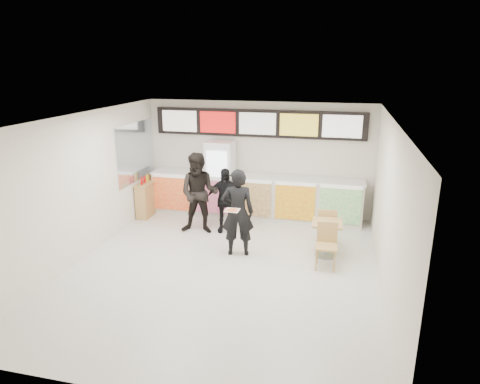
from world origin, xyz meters
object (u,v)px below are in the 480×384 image
(drinks_fridge, at_px, (220,178))
(customer_main, at_px, (238,213))
(service_counter, at_px, (255,196))
(cafe_table, at_px, (327,233))
(customer_mid, at_px, (225,200))
(condiment_ledge, at_px, (147,199))
(customer_left, at_px, (199,194))

(drinks_fridge, xyz_separation_m, customer_main, (1.04, -2.34, -0.06))
(service_counter, xyz_separation_m, cafe_table, (1.96, -1.98, -0.04))
(drinks_fridge, distance_m, customer_mid, 1.25)
(customer_mid, relative_size, condiment_ledge, 1.45)
(customer_mid, height_order, condiment_ledge, customer_mid)
(drinks_fridge, distance_m, customer_main, 2.56)
(condiment_ledge, bearing_deg, service_counter, 11.32)
(service_counter, distance_m, cafe_table, 2.79)
(drinks_fridge, distance_m, condiment_ledge, 2.04)
(service_counter, xyz_separation_m, customer_mid, (-0.50, -1.14, 0.22))
(customer_main, height_order, cafe_table, customer_main)
(customer_mid, xyz_separation_m, condiment_ledge, (-2.32, 0.57, -0.32))
(customer_main, xyz_separation_m, condiment_ledge, (-2.93, 1.76, -0.47))
(customer_left, height_order, cafe_table, customer_left)
(customer_left, xyz_separation_m, customer_mid, (0.57, 0.20, -0.19))
(cafe_table, relative_size, condiment_ledge, 1.43)
(cafe_table, bearing_deg, condiment_ledge, 161.77)
(customer_left, distance_m, condiment_ledge, 1.98)
(customer_main, bearing_deg, drinks_fridge, -78.94)
(drinks_fridge, height_order, customer_left, drinks_fridge)
(service_counter, height_order, customer_mid, customer_mid)
(cafe_table, height_order, condiment_ledge, condiment_ledge)
(customer_left, relative_size, customer_mid, 1.23)
(cafe_table, bearing_deg, customer_mid, 159.31)
(customer_main, bearing_deg, condiment_ledge, -43.98)
(drinks_fridge, height_order, customer_mid, drinks_fridge)
(customer_main, distance_m, customer_left, 1.54)
(drinks_fridge, distance_m, customer_left, 1.36)
(customer_main, distance_m, condiment_ledge, 3.45)
(customer_main, relative_size, customer_left, 0.96)
(customer_main, bearing_deg, cafe_table, 177.55)
(drinks_fridge, height_order, customer_main, drinks_fridge)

